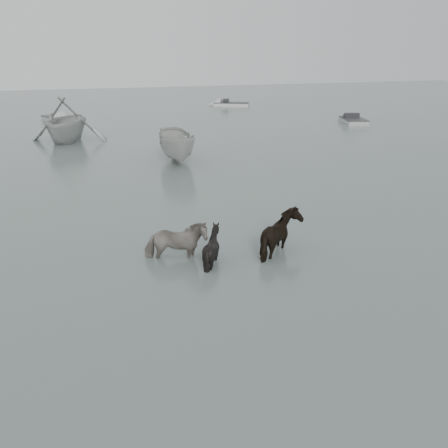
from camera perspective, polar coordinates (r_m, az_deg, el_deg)
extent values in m
plane|color=#52615E|center=(13.12, 0.68, -5.62)|extent=(140.00, 140.00, 0.00)
imported|color=black|center=(13.78, -5.57, -1.11)|extent=(1.92, 1.24, 1.49)
imported|color=black|center=(14.21, 6.73, -0.33)|extent=(1.82, 1.95, 1.58)
imported|color=black|center=(13.56, -1.39, -1.79)|extent=(1.45, 1.37, 1.30)
imported|color=#AFB1AF|center=(33.65, -17.63, 11.45)|extent=(6.42, 6.89, 2.95)
imported|color=#B2B2AD|center=(26.37, -5.36, 9.06)|extent=(2.33, 4.83, 1.80)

